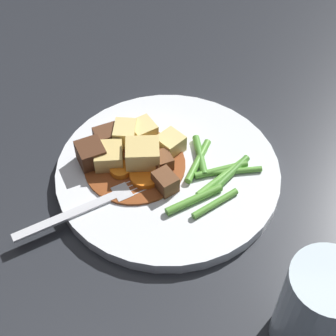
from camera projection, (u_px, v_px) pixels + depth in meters
name	position (u px, v px, depth m)	size (l,w,h in m)	color
ground_plane	(168.00, 177.00, 0.59)	(3.00, 3.00, 0.00)	#26282D
dinner_plate	(168.00, 172.00, 0.59)	(0.26, 0.26, 0.02)	white
stew_sauce	(135.00, 164.00, 0.58)	(0.12, 0.12, 0.00)	brown
carrot_slice_0	(145.00, 177.00, 0.57)	(0.04, 0.04, 0.01)	orange
carrot_slice_1	(121.00, 170.00, 0.57)	(0.02, 0.02, 0.01)	orange
carrot_slice_2	(132.00, 131.00, 0.62)	(0.02, 0.02, 0.01)	orange
carrot_slice_3	(137.00, 145.00, 0.60)	(0.03, 0.03, 0.01)	orange
potato_chunk_0	(125.00, 135.00, 0.60)	(0.03, 0.03, 0.03)	#E5CC7A
potato_chunk_1	(143.00, 131.00, 0.61)	(0.03, 0.03, 0.02)	#E5CC7A
potato_chunk_2	(109.00, 155.00, 0.58)	(0.03, 0.03, 0.02)	#DBBC6B
potato_chunk_3	(142.00, 158.00, 0.57)	(0.04, 0.03, 0.03)	#DBBC6B
potato_chunk_4	(174.00, 144.00, 0.59)	(0.03, 0.03, 0.02)	#E5CC7A
meat_chunk_0	(90.00, 157.00, 0.58)	(0.03, 0.03, 0.03)	#4C2B19
meat_chunk_1	(165.00, 182.00, 0.56)	(0.03, 0.02, 0.02)	brown
meat_chunk_2	(107.00, 138.00, 0.60)	(0.03, 0.02, 0.02)	#56331E
meat_chunk_3	(162.00, 161.00, 0.58)	(0.02, 0.02, 0.02)	brown
green_bean_0	(194.00, 199.00, 0.55)	(0.01, 0.01, 0.07)	#599E38
green_bean_1	(221.00, 169.00, 0.58)	(0.01, 0.01, 0.06)	#599E38
green_bean_2	(198.00, 161.00, 0.59)	(0.01, 0.01, 0.07)	#599E38
green_bean_3	(220.00, 178.00, 0.57)	(0.01, 0.01, 0.07)	#66AD42
green_bean_4	(230.00, 174.00, 0.57)	(0.01, 0.01, 0.07)	#4C8E33
green_bean_5	(200.00, 155.00, 0.59)	(0.01, 0.01, 0.06)	#4C8E33
green_bean_6	(235.00, 171.00, 0.58)	(0.01, 0.01, 0.06)	#599E38
green_bean_7	(215.00, 203.00, 0.55)	(0.01, 0.01, 0.06)	#599E38
fork	(97.00, 203.00, 0.55)	(0.15, 0.11, 0.00)	silver
water_glass	(317.00, 309.00, 0.43)	(0.07, 0.07, 0.10)	silver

